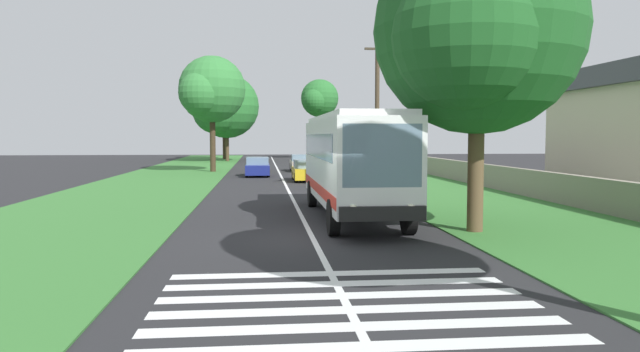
{
  "coord_description": "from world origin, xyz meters",
  "views": [
    {
      "loc": [
        -16.98,
        1.49,
        2.97
      ],
      "look_at": [
        3.35,
        -0.54,
        1.6
      ],
      "focal_mm": 33.26,
      "sensor_mm": 36.0,
      "label": 1
    }
  ],
  "objects_px": {
    "roadside_tree_right_0": "(472,36)",
    "utility_pole": "(377,112)",
    "roadside_tree_left_1": "(225,108)",
    "trailing_car_2": "(301,163)",
    "trailing_car_1": "(258,167)",
    "coach_bus": "(352,159)",
    "roadside_tree_left_0": "(223,105)",
    "roadside_tree_right_2": "(319,100)",
    "trailing_car_0": "(306,171)",
    "roadside_tree_left_2": "(210,91)"
  },
  "relations": [
    {
      "from": "roadside_tree_right_0",
      "to": "utility_pole",
      "type": "distance_m",
      "value": 14.12
    },
    {
      "from": "roadside_tree_left_1",
      "to": "roadside_tree_right_0",
      "type": "height_order",
      "value": "roadside_tree_left_1"
    },
    {
      "from": "trailing_car_2",
      "to": "trailing_car_1",
      "type": "bearing_deg",
      "value": 149.16
    },
    {
      "from": "trailing_car_2",
      "to": "utility_pole",
      "type": "distance_m",
      "value": 19.27
    },
    {
      "from": "coach_bus",
      "to": "roadside_tree_left_0",
      "type": "xyz_separation_m",
      "value": [
        56.38,
        8.09,
        4.82
      ]
    },
    {
      "from": "utility_pole",
      "to": "roadside_tree_right_2",
      "type": "bearing_deg",
      "value": -1.75
    },
    {
      "from": "roadside_tree_right_2",
      "to": "trailing_car_2",
      "type": "bearing_deg",
      "value": 171.4
    },
    {
      "from": "roadside_tree_right_2",
      "to": "utility_pole",
      "type": "xyz_separation_m",
      "value": [
        -47.2,
        1.44,
        -3.54
      ]
    },
    {
      "from": "trailing_car_0",
      "to": "utility_pole",
      "type": "height_order",
      "value": "utility_pole"
    },
    {
      "from": "trailing_car_0",
      "to": "utility_pole",
      "type": "xyz_separation_m",
      "value": [
        -7.57,
        -3.27,
        3.63
      ]
    },
    {
      "from": "roadside_tree_left_0",
      "to": "trailing_car_0",
      "type": "bearing_deg",
      "value": -168.52
    },
    {
      "from": "trailing_car_1",
      "to": "roadside_tree_right_2",
      "type": "height_order",
      "value": "roadside_tree_right_2"
    },
    {
      "from": "roadside_tree_left_0",
      "to": "roadside_tree_left_2",
      "type": "height_order",
      "value": "roadside_tree_left_0"
    },
    {
      "from": "trailing_car_1",
      "to": "roadside_tree_right_0",
      "type": "xyz_separation_m",
      "value": [
        -26.59,
        -6.67,
        5.35
      ]
    },
    {
      "from": "roadside_tree_left_2",
      "to": "utility_pole",
      "type": "xyz_separation_m",
      "value": [
        -18.16,
        -10.4,
        -2.4
      ]
    },
    {
      "from": "trailing_car_1",
      "to": "roadside_tree_left_0",
      "type": "xyz_separation_m",
      "value": [
        33.44,
        4.55,
        6.3
      ]
    },
    {
      "from": "roadside_tree_right_0",
      "to": "utility_pole",
      "type": "height_order",
      "value": "roadside_tree_right_0"
    },
    {
      "from": "coach_bus",
      "to": "utility_pole",
      "type": "distance_m",
      "value": 11.0
    },
    {
      "from": "trailing_car_2",
      "to": "roadside_tree_left_2",
      "type": "bearing_deg",
      "value": 94.21
    },
    {
      "from": "trailing_car_2",
      "to": "roadside_tree_left_0",
      "type": "bearing_deg",
      "value": 16.73
    },
    {
      "from": "trailing_car_0",
      "to": "trailing_car_1",
      "type": "xyz_separation_m",
      "value": [
        5.01,
        3.26,
        0.0
      ]
    },
    {
      "from": "trailing_car_1",
      "to": "roadside_tree_left_1",
      "type": "height_order",
      "value": "roadside_tree_left_1"
    },
    {
      "from": "trailing_car_2",
      "to": "utility_pole",
      "type": "xyz_separation_m",
      "value": [
        -18.71,
        -2.87,
        3.63
      ]
    },
    {
      "from": "roadside_tree_right_2",
      "to": "trailing_car_0",
      "type": "bearing_deg",
      "value": 173.22
    },
    {
      "from": "roadside_tree_left_0",
      "to": "roadside_tree_left_2",
      "type": "bearing_deg",
      "value": -178.6
    },
    {
      "from": "roadside_tree_right_0",
      "to": "utility_pole",
      "type": "bearing_deg",
      "value": 0.56
    },
    {
      "from": "coach_bus",
      "to": "roadside_tree_left_1",
      "type": "bearing_deg",
      "value": 8.58
    },
    {
      "from": "coach_bus",
      "to": "trailing_car_0",
      "type": "bearing_deg",
      "value": 0.91
    },
    {
      "from": "utility_pole",
      "to": "coach_bus",
      "type": "bearing_deg",
      "value": 163.93
    },
    {
      "from": "trailing_car_1",
      "to": "roadside_tree_right_0",
      "type": "distance_m",
      "value": 27.93
    },
    {
      "from": "trailing_car_0",
      "to": "roadside_tree_right_0",
      "type": "relative_size",
      "value": 0.46
    },
    {
      "from": "trailing_car_1",
      "to": "utility_pole",
      "type": "relative_size",
      "value": 0.52
    },
    {
      "from": "trailing_car_1",
      "to": "roadside_tree_left_1",
      "type": "relative_size",
      "value": 0.42
    },
    {
      "from": "roadside_tree_right_0",
      "to": "roadside_tree_left_1",
      "type": "bearing_deg",
      "value": 11.27
    },
    {
      "from": "roadside_tree_left_0",
      "to": "roadside_tree_right_2",
      "type": "height_order",
      "value": "roadside_tree_right_2"
    },
    {
      "from": "roadside_tree_left_1",
      "to": "roadside_tree_right_0",
      "type": "xyz_separation_m",
      "value": [
        -53.21,
        -10.6,
        -0.25
      ]
    },
    {
      "from": "trailing_car_0",
      "to": "trailing_car_1",
      "type": "bearing_deg",
      "value": 33.07
    },
    {
      "from": "roadside_tree_right_0",
      "to": "roadside_tree_right_2",
      "type": "height_order",
      "value": "roadside_tree_right_2"
    },
    {
      "from": "trailing_car_2",
      "to": "utility_pole",
      "type": "height_order",
      "value": "utility_pole"
    },
    {
      "from": "trailing_car_0",
      "to": "trailing_car_2",
      "type": "xyz_separation_m",
      "value": [
        11.14,
        -0.4,
        0.0
      ]
    },
    {
      "from": "trailing_car_0",
      "to": "roadside_tree_right_2",
      "type": "height_order",
      "value": "roadside_tree_right_2"
    },
    {
      "from": "trailing_car_0",
      "to": "utility_pole",
      "type": "bearing_deg",
      "value": -156.62
    },
    {
      "from": "roadside_tree_right_0",
      "to": "trailing_car_2",
      "type": "bearing_deg",
      "value": 5.25
    },
    {
      "from": "roadside_tree_right_2",
      "to": "utility_pole",
      "type": "bearing_deg",
      "value": 178.25
    },
    {
      "from": "coach_bus",
      "to": "trailing_car_2",
      "type": "relative_size",
      "value": 2.6
    },
    {
      "from": "roadside_tree_left_0",
      "to": "roadside_tree_left_2",
      "type": "distance_m",
      "value": 27.87
    },
    {
      "from": "roadside_tree_left_0",
      "to": "utility_pole",
      "type": "distance_m",
      "value": 47.4
    },
    {
      "from": "trailing_car_2",
      "to": "roadside_tree_right_0",
      "type": "xyz_separation_m",
      "value": [
        -32.72,
        -3.01,
        5.35
      ]
    },
    {
      "from": "trailing_car_0",
      "to": "roadside_tree_left_1",
      "type": "bearing_deg",
      "value": 12.82
    },
    {
      "from": "trailing_car_0",
      "to": "roadside_tree_right_0",
      "type": "distance_m",
      "value": 22.49
    }
  ]
}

